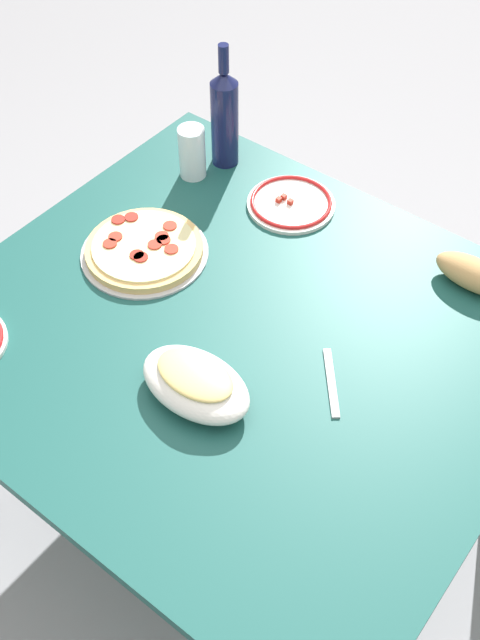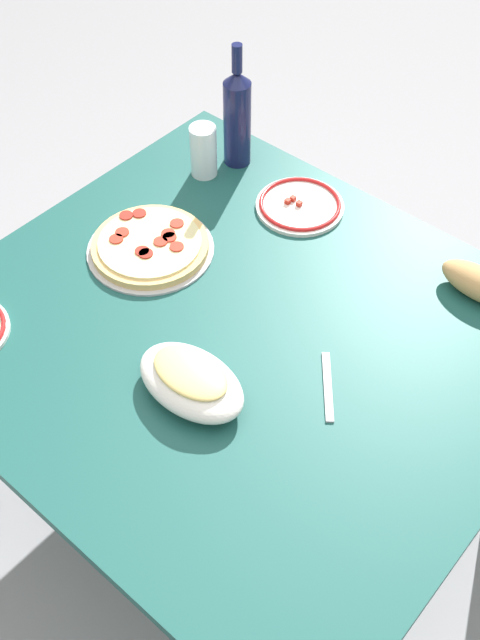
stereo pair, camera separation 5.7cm
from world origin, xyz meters
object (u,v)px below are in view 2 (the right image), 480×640
at_px(bread_loaf, 480,284).
at_px(side_plate_near, 300,205).
at_px(wine_bottle, 237,117).
at_px(water_glass, 203,151).
at_px(pepperoni_pizza, 150,246).
at_px(baked_pasta_dish, 191,380).
at_px(dining_table, 240,360).

bearing_deg(bread_loaf, side_plate_near, -177.14).
height_order(wine_bottle, side_plate_near, wine_bottle).
xyz_separation_m(water_glass, bread_loaf, (0.75, 0.08, -0.03)).
relative_size(pepperoni_pizza, baked_pasta_dish, 1.24).
relative_size(pepperoni_pizza, bread_loaf, 1.61).
height_order(pepperoni_pizza, water_glass, water_glass).
xyz_separation_m(water_glass, side_plate_near, (0.27, 0.05, -0.06)).
distance_m(dining_table, water_glass, 0.57).
bearing_deg(side_plate_near, pepperoni_pizza, -115.94).
bearing_deg(side_plate_near, baked_pasta_dish, -72.49).
xyz_separation_m(baked_pasta_dish, water_glass, (-0.45, 0.53, 0.03)).
xyz_separation_m(baked_pasta_dish, bread_loaf, (0.29, 0.61, -0.01)).
distance_m(dining_table, wine_bottle, 0.63).
height_order(baked_pasta_dish, side_plate_near, baked_pasta_dish).
relative_size(dining_table, baked_pasta_dish, 5.09).
xyz_separation_m(wine_bottle, water_glass, (-0.03, -0.09, -0.07)).
height_order(pepperoni_pizza, baked_pasta_dish, baked_pasta_dish).
height_order(dining_table, bread_loaf, bread_loaf).
relative_size(wine_bottle, side_plate_near, 1.51).
distance_m(wine_bottle, water_glass, 0.12).
xyz_separation_m(pepperoni_pizza, water_glass, (-0.10, 0.30, 0.05)).
bearing_deg(bread_loaf, pepperoni_pizza, -150.07).
bearing_deg(baked_pasta_dish, pepperoni_pizza, 146.42).
bearing_deg(water_glass, bread_loaf, 5.81).
distance_m(water_glass, side_plate_near, 0.28).
distance_m(pepperoni_pizza, baked_pasta_dish, 0.42).
height_order(side_plate_near, bread_loaf, bread_loaf).
distance_m(pepperoni_pizza, side_plate_near, 0.39).
distance_m(dining_table, pepperoni_pizza, 0.34).
xyz_separation_m(wine_bottle, side_plate_near, (0.24, -0.04, -0.13)).
xyz_separation_m(pepperoni_pizza, bread_loaf, (0.65, 0.37, 0.02)).
height_order(dining_table, side_plate_near, side_plate_near).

